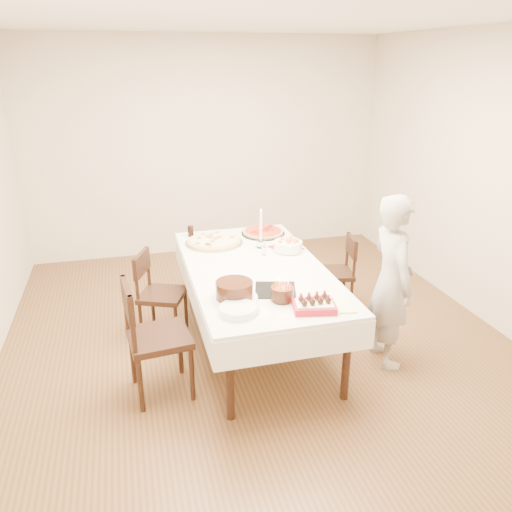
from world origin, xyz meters
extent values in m
plane|color=#4E341B|center=(0.00, 0.00, 0.00)|extent=(5.00, 5.00, 0.00)
cube|color=beige|center=(0.00, 2.50, 1.35)|extent=(4.50, 0.04, 2.70)
cube|color=beige|center=(0.00, -2.50, 1.35)|extent=(4.50, 0.04, 2.70)
cube|color=beige|center=(2.25, 0.00, 1.35)|extent=(0.04, 5.00, 2.70)
plane|color=white|center=(0.00, 0.00, 2.70)|extent=(5.00, 5.00, 0.00)
cube|color=silver|center=(-0.03, -0.02, 0.38)|extent=(1.77, 2.39, 0.75)
imported|color=#B4B0A9|center=(0.96, -0.56, 0.73)|extent=(0.37, 0.55, 1.46)
cylinder|color=beige|center=(-0.27, 0.65, 0.77)|extent=(0.58, 0.58, 0.04)
cylinder|color=red|center=(0.26, 0.79, 0.77)|extent=(0.57, 0.57, 0.04)
cube|color=#B21E1E|center=(0.36, 0.35, 0.75)|extent=(0.32, 0.32, 0.01)
cylinder|color=white|center=(0.35, 0.27, 0.80)|extent=(0.31, 0.31, 0.08)
cylinder|color=white|center=(0.14, 0.42, 0.94)|extent=(0.11, 0.11, 0.39)
cylinder|color=black|center=(-0.46, 0.91, 0.80)|extent=(0.06, 0.06, 0.11)
cylinder|color=black|center=(-0.34, -0.57, 0.82)|extent=(0.38, 0.38, 0.14)
cube|color=black|center=(-0.01, -0.51, 0.75)|extent=(0.38, 0.38, 0.01)
cylinder|color=#341B0E|center=(-0.01, -0.68, 0.84)|extent=(0.19, 0.19, 0.16)
cube|color=beige|center=(0.30, -0.89, 0.75)|extent=(0.33, 0.25, 0.03)
cylinder|color=white|center=(-0.37, -0.80, 0.78)|extent=(0.26, 0.26, 0.05)
cylinder|color=white|center=(-0.35, -0.77, 0.76)|extent=(0.33, 0.33, 0.01)
camera|label=1|loc=(-1.05, -3.82, 2.41)|focal=35.00mm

